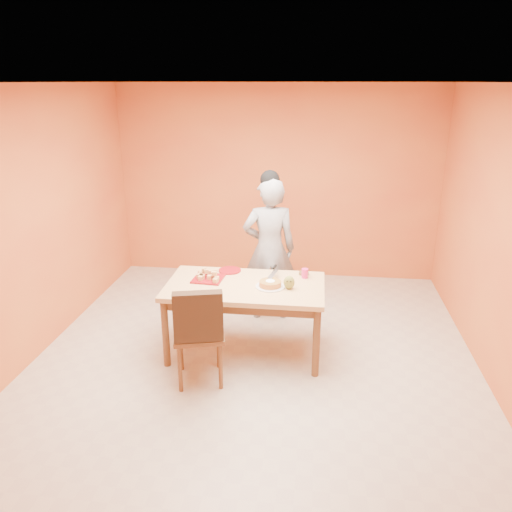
# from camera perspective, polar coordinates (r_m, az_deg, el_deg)

# --- Properties ---
(floor) EXTENTS (5.00, 5.00, 0.00)m
(floor) POSITION_cam_1_polar(r_m,az_deg,el_deg) (5.23, -0.20, -11.83)
(floor) COLOR #BBB19F
(floor) RESTS_ON ground
(ceiling) EXTENTS (5.00, 5.00, 0.00)m
(ceiling) POSITION_cam_1_polar(r_m,az_deg,el_deg) (4.47, -0.24, 19.23)
(ceiling) COLOR white
(ceiling) RESTS_ON wall_back
(wall_back) EXTENTS (4.50, 0.00, 4.50)m
(wall_back) POSITION_cam_1_polar(r_m,az_deg,el_deg) (7.09, 2.40, 8.30)
(wall_back) COLOR orange
(wall_back) RESTS_ON floor
(wall_left) EXTENTS (0.00, 5.00, 5.00)m
(wall_left) POSITION_cam_1_polar(r_m,az_deg,el_deg) (5.43, -24.50, 3.10)
(wall_left) COLOR orange
(wall_left) RESTS_ON floor
(wall_right) EXTENTS (0.00, 5.00, 5.00)m
(wall_right) POSITION_cam_1_polar(r_m,az_deg,el_deg) (4.93, 26.68, 1.24)
(wall_right) COLOR orange
(wall_right) RESTS_ON floor
(dining_table) EXTENTS (1.60, 0.90, 0.76)m
(dining_table) POSITION_cam_1_polar(r_m,az_deg,el_deg) (5.11, -1.25, -4.23)
(dining_table) COLOR tan
(dining_table) RESTS_ON floor
(dining_chair) EXTENTS (0.56, 0.63, 1.00)m
(dining_chair) POSITION_cam_1_polar(r_m,az_deg,el_deg) (4.70, -6.60, -8.58)
(dining_chair) COLOR brown
(dining_chair) RESTS_ON floor
(pastry_pile) EXTENTS (0.27, 0.27, 0.09)m
(pastry_pile) POSITION_cam_1_polar(r_m,az_deg,el_deg) (5.19, -5.49, -2.05)
(pastry_pile) COLOR tan
(pastry_pile) RESTS_ON pastry_platter
(person) EXTENTS (0.68, 0.51, 1.70)m
(person) POSITION_cam_1_polar(r_m,az_deg,el_deg) (5.82, 1.53, 0.74)
(person) COLOR gray
(person) RESTS_ON floor
(pastry_platter) EXTENTS (0.32, 0.32, 0.02)m
(pastry_platter) POSITION_cam_1_polar(r_m,az_deg,el_deg) (5.21, -5.47, -2.59)
(pastry_platter) COLOR maroon
(pastry_platter) RESTS_ON dining_table
(red_dinner_plate) EXTENTS (0.26, 0.26, 0.01)m
(red_dinner_plate) POSITION_cam_1_polar(r_m,az_deg,el_deg) (5.42, -3.01, -1.65)
(red_dinner_plate) COLOR maroon
(red_dinner_plate) RESTS_ON dining_table
(white_cake_plate) EXTENTS (0.31, 0.31, 0.01)m
(white_cake_plate) POSITION_cam_1_polar(r_m,az_deg,el_deg) (5.00, 1.64, -3.50)
(white_cake_plate) COLOR silver
(white_cake_plate) RESTS_ON dining_table
(sponge_cake) EXTENTS (0.27, 0.27, 0.05)m
(sponge_cake) POSITION_cam_1_polar(r_m,az_deg,el_deg) (4.99, 1.64, -3.18)
(sponge_cake) COLOR #C07F31
(sponge_cake) RESTS_ON white_cake_plate
(cake_server) EXTENTS (0.10, 0.27, 0.01)m
(cake_server) POSITION_cam_1_polar(r_m,az_deg,el_deg) (5.14, 1.95, -2.09)
(cake_server) COLOR white
(cake_server) RESTS_ON sponge_cake
(egg_ornament) EXTENTS (0.13, 0.12, 0.14)m
(egg_ornament) POSITION_cam_1_polar(r_m,az_deg,el_deg) (4.95, 3.80, -3.03)
(egg_ornament) COLOR olive
(egg_ornament) RESTS_ON dining_table
(magenta_glass) EXTENTS (0.07, 0.07, 0.10)m
(magenta_glass) POSITION_cam_1_polar(r_m,az_deg,el_deg) (5.24, 5.60, -1.98)
(magenta_glass) COLOR #D31F6B
(magenta_glass) RESTS_ON dining_table
(checker_tin) EXTENTS (0.10, 0.10, 0.03)m
(checker_tin) POSITION_cam_1_polar(r_m,az_deg,el_deg) (5.34, 5.49, -1.95)
(checker_tin) COLOR #33170E
(checker_tin) RESTS_ON dining_table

